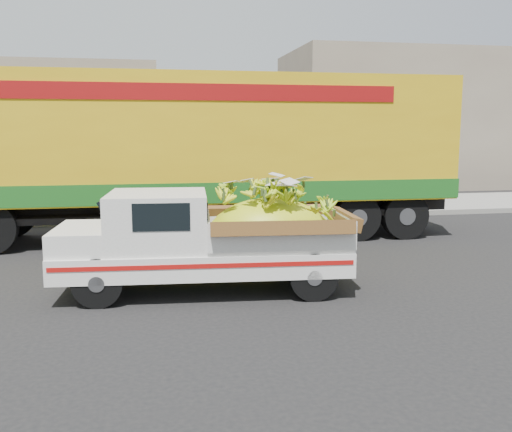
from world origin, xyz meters
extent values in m
plane|color=black|center=(0.00, 0.00, 0.00)|extent=(100.00, 100.00, 0.00)
cube|color=gray|center=(0.00, 7.03, 0.07)|extent=(60.00, 0.25, 0.15)
cube|color=gray|center=(0.00, 9.13, 0.07)|extent=(60.00, 4.00, 0.14)
cube|color=gray|center=(14.00, 16.03, 3.00)|extent=(14.00, 6.00, 6.00)
cylinder|color=black|center=(-0.20, -0.55, 0.37)|extent=(0.75, 0.27, 0.73)
cylinder|color=black|center=(-0.08, 0.86, 0.37)|extent=(0.75, 0.27, 0.73)
cylinder|color=black|center=(2.98, -0.81, 0.37)|extent=(0.75, 0.27, 0.73)
cylinder|color=black|center=(3.09, 0.60, 0.37)|extent=(0.75, 0.27, 0.73)
cube|color=white|center=(1.40, 0.03, 0.54)|extent=(4.66, 2.00, 0.38)
cube|color=#A50F0C|center=(1.33, -0.79, 0.60)|extent=(4.44, 0.37, 0.07)
cube|color=silver|center=(-0.82, 0.21, 0.43)|extent=(0.23, 1.61, 0.14)
cube|color=white|center=(-0.45, 0.18, 0.90)|extent=(0.94, 1.61, 0.35)
cube|color=white|center=(0.70, 0.09, 1.16)|extent=(1.62, 1.69, 0.87)
cube|color=black|center=(0.73, -0.71, 1.32)|extent=(0.82, 0.08, 0.41)
cube|color=white|center=(2.56, -0.06, 0.97)|extent=(2.35, 1.82, 0.49)
ellipsoid|color=yellow|center=(2.46, -0.06, 0.87)|extent=(2.11, 1.47, 1.24)
cylinder|color=black|center=(6.53, 3.56, 0.55)|extent=(1.10, 0.32, 1.10)
cylinder|color=black|center=(6.54, 5.56, 0.55)|extent=(1.10, 0.32, 1.10)
cylinder|color=black|center=(5.33, 3.57, 0.55)|extent=(1.10, 0.32, 1.10)
cylinder|color=black|center=(5.34, 5.57, 0.55)|extent=(1.10, 0.32, 1.10)
cylinder|color=black|center=(-2.66, 5.60, 0.55)|extent=(1.10, 0.32, 1.10)
cube|color=black|center=(1.83, 4.58, 0.78)|extent=(12.00, 1.05, 0.36)
cube|color=gold|center=(1.83, 4.58, 2.38)|extent=(11.77, 2.55, 2.84)
cube|color=#1A5C1A|center=(1.83, 4.58, 1.21)|extent=(11.83, 2.57, 0.45)
cube|color=maroon|center=(1.83, 3.32, 3.35)|extent=(8.40, 0.06, 0.35)
camera|label=1|loc=(0.54, -8.86, 2.56)|focal=40.00mm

